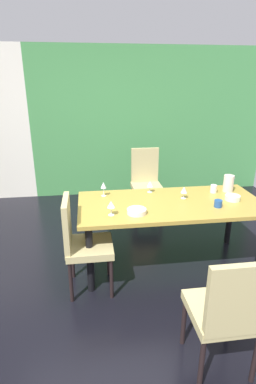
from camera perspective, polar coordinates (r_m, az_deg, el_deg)
The scene contains 15 objects.
ground_plane at distance 3.26m, azimuth -4.41°, elevation -17.16°, with size 6.30×5.58×0.02m, color black.
garden_window_panel at distance 5.50m, azimuth 4.54°, elevation 12.95°, with size 4.21×0.10×2.55m, color #448C4B.
dining_table at distance 3.27m, azimuth 8.12°, elevation -3.26°, with size 1.97×0.92×0.76m.
chair_left_near at distance 2.94m, azimuth -8.93°, elevation -9.03°, with size 0.45×0.44×0.97m.
chair_head_far at distance 4.57m, azimuth 3.43°, elevation 2.36°, with size 0.44×0.45×1.03m.
chair_head_near at distance 2.24m, azimuth 18.37°, elevation -20.54°, with size 0.44×0.44×0.98m.
wine_glass_corner at distance 3.47m, azimuth 4.21°, elevation 1.50°, with size 0.08×0.08×0.14m.
wine_glass_east at distance 2.86m, azimuth -3.25°, elevation -2.43°, with size 0.08×0.08×0.15m.
wine_glass_south at distance 3.35m, azimuth -4.70°, elevation 1.20°, with size 0.06×0.06×0.16m.
wine_glass_right at distance 3.33m, azimuth 10.61°, elevation 0.36°, with size 0.07×0.07×0.14m.
serving_bowl_west at distance 2.93m, azimuth 1.66°, elevation -3.68°, with size 0.19×0.19×0.05m, color silver.
serving_bowl_north at distance 3.44m, azimuth 19.30°, elevation -1.03°, with size 0.16×0.16×0.05m, color #E1EEC8.
cup_left at distance 3.21m, azimuth 16.80°, elevation -2.12°, with size 0.08×0.08×0.07m, color navy.
cup_front at distance 3.61m, azimuth 15.98°, elevation 0.59°, with size 0.07×0.07×0.09m, color white.
pitcher_rear at distance 3.68m, azimuth 18.60°, elevation 1.58°, with size 0.13×0.12×0.20m.
Camera 1 is at (-0.11, -2.59, 1.97)m, focal length 28.00 mm.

